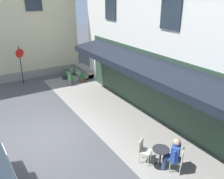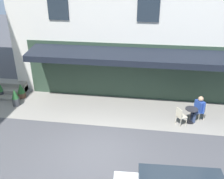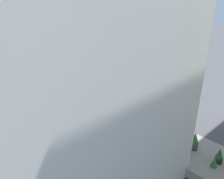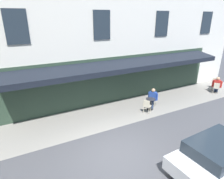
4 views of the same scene
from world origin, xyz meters
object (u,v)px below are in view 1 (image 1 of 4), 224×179
potted_plant_entrance_right (70,78)px  potted_plant_by_steps (82,76)px  no_parking_sign (20,59)px  potted_plant_under_sign (64,74)px  cafe_table_mid_terrace (160,155)px  potted_plant_entrance_left (74,71)px  seated_companion_in_blue (173,153)px  cafe_chair_cream_corner_left (143,149)px  cafe_chair_cream_corner_right (179,159)px

potted_plant_entrance_right → potted_plant_by_steps: 0.95m
no_parking_sign → potted_plant_under_sign: 3.12m
cafe_table_mid_terrace → potted_plant_entrance_left: size_ratio=0.83×
seated_companion_in_blue → cafe_chair_cream_corner_left: bearing=33.3°
seated_companion_in_blue → potted_plant_entrance_right: seated_companion_in_blue is taller
cafe_chair_cream_corner_right → no_parking_sign: 11.92m
potted_plant_by_steps → cafe_chair_cream_corner_left: bearing=169.4°
seated_companion_in_blue → potted_plant_by_steps: (9.70, -1.08, -0.27)m
potted_plant_under_sign → potted_plant_entrance_left: (0.13, -0.82, 0.04)m
cafe_chair_cream_corner_right → potted_plant_entrance_right: size_ratio=0.93×
cafe_table_mid_terrace → potted_plant_entrance_right: size_ratio=0.77×
seated_companion_in_blue → potted_plant_by_steps: size_ratio=1.48×
potted_plant_entrance_right → potted_plant_under_sign: 1.32m
potted_plant_by_steps → potted_plant_under_sign: bearing=36.0°
potted_plant_entrance_right → seated_companion_in_blue: bearing=179.2°
cafe_chair_cream_corner_left → cafe_chair_cream_corner_right: same height
potted_plant_by_steps → potted_plant_under_sign: potted_plant_by_steps is taller
no_parking_sign → cafe_table_mid_terrace: bearing=-168.4°
cafe_chair_cream_corner_right → seated_companion_in_blue: size_ratio=0.70×
no_parking_sign → potted_plant_entrance_left: bearing=-96.3°
cafe_table_mid_terrace → potted_plant_under_sign: potted_plant_under_sign is taller
potted_plant_by_steps → potted_plant_under_sign: (1.16, 0.84, -0.02)m
cafe_chair_cream_corner_left → potted_plant_entrance_left: cafe_chair_cream_corner_left is taller
potted_plant_entrance_right → potted_plant_entrance_left: 1.71m
cafe_chair_cream_corner_left → potted_plant_by_steps: bearing=-10.6°
potted_plant_under_sign → cafe_chair_cream_corner_right: bearing=179.4°
potted_plant_entrance_right → cafe_table_mid_terrace: bearing=177.6°
cafe_table_mid_terrace → potted_plant_entrance_left: potted_plant_entrance_left is taller
potted_plant_entrance_right → potted_plant_entrance_left: (1.44, -0.91, -0.03)m
cafe_chair_cream_corner_right → potted_plant_entrance_left: bearing=-4.8°
seated_companion_in_blue → potted_plant_entrance_right: size_ratio=1.33×
cafe_table_mid_terrace → seated_companion_in_blue: seated_companion_in_blue is taller
potted_plant_under_sign → no_parking_sign: bearing=79.3°
cafe_chair_cream_corner_right → potted_plant_entrance_left: size_ratio=1.00×
potted_plant_by_steps → potted_plant_entrance_left: 1.29m
cafe_table_mid_terrace → potted_plant_by_steps: 9.45m
cafe_table_mid_terrace → cafe_chair_cream_corner_left: cafe_chair_cream_corner_left is taller
potted_plant_entrance_right → potted_plant_entrance_left: potted_plant_entrance_right is taller
potted_plant_entrance_left → potted_plant_under_sign: bearing=98.7°
potted_plant_entrance_right → potted_plant_by_steps: size_ratio=1.12×
seated_companion_in_blue → potted_plant_under_sign: size_ratio=1.56×
seated_companion_in_blue → potted_plant_entrance_left: seated_companion_in_blue is taller
no_parking_sign → potted_plant_entrance_right: bearing=-124.8°
cafe_chair_cream_corner_left → no_parking_sign: bearing=10.4°
cafe_chair_cream_corner_right → seated_companion_in_blue: 0.26m
seated_companion_in_blue → potted_plant_entrance_right: bearing=-0.8°
seated_companion_in_blue → potted_plant_under_sign: 10.87m
seated_companion_in_blue → potted_plant_entrance_left: 11.04m
potted_plant_entrance_right → potted_plant_under_sign: bearing=-4.1°
no_parking_sign → potted_plant_entrance_right: (-1.84, -2.65, -1.32)m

